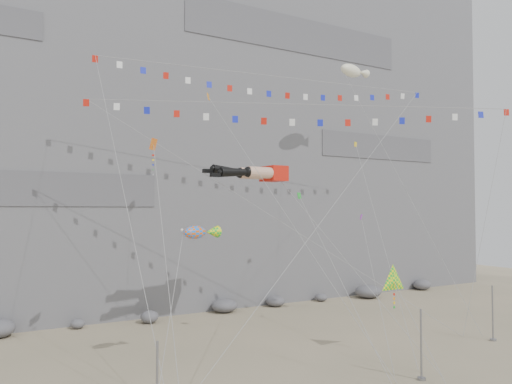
# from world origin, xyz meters

# --- Properties ---
(ground) EXTENTS (120.00, 120.00, 0.00)m
(ground) POSITION_xyz_m (0.00, 0.00, 0.00)
(ground) COLOR #9B8A6B
(ground) RESTS_ON ground
(cliff) EXTENTS (80.00, 28.00, 50.00)m
(cliff) POSITION_xyz_m (0.00, 32.00, 25.00)
(cliff) COLOR slate
(cliff) RESTS_ON ground
(talus_boulders) EXTENTS (60.00, 3.00, 1.20)m
(talus_boulders) POSITION_xyz_m (0.00, 17.00, 0.60)
(talus_boulders) COLOR slate
(talus_boulders) RESTS_ON ground
(anchor_pole_left) EXTENTS (0.12, 0.12, 3.89)m
(anchor_pole_left) POSITION_xyz_m (-14.18, -4.70, 1.95)
(anchor_pole_left) COLOR slate
(anchor_pole_left) RESTS_ON ground
(anchor_pole_center) EXTENTS (0.12, 0.12, 4.23)m
(anchor_pole_center) POSITION_xyz_m (1.57, -6.69, 2.11)
(anchor_pole_center) COLOR slate
(anchor_pole_center) RESTS_ON ground
(anchor_pole_right) EXTENTS (0.12, 0.12, 4.29)m
(anchor_pole_right) POSITION_xyz_m (13.44, -3.14, 2.14)
(anchor_pole_right) COLOR slate
(anchor_pole_right) RESTS_ON ground
(legs_kite) EXTENTS (9.85, 14.85, 19.28)m
(legs_kite) POSITION_xyz_m (-2.47, 6.57, 13.14)
(legs_kite) COLOR red
(legs_kite) RESTS_ON ground
(flag_banner_upper) EXTENTS (31.73, 17.14, 31.15)m
(flag_banner_upper) POSITION_xyz_m (1.98, 10.03, 22.32)
(flag_banner_upper) COLOR red
(flag_banner_upper) RESTS_ON ground
(flag_banner_lower) EXTENTS (31.42, 13.63, 22.46)m
(flag_banner_lower) POSITION_xyz_m (1.07, 4.36, 18.63)
(flag_banner_lower) COLOR red
(flag_banner_lower) RESTS_ON ground
(harlequin_kite) EXTENTS (2.33, 10.00, 17.21)m
(harlequin_kite) POSITION_xyz_m (-11.53, 4.29, 14.53)
(harlequin_kite) COLOR red
(harlequin_kite) RESTS_ON ground
(fish_windsock) EXTENTS (6.10, 6.61, 11.17)m
(fish_windsock) POSITION_xyz_m (-9.61, 1.69, 8.74)
(fish_windsock) COLOR #EA590B
(fish_windsock) RESTS_ON ground
(delta_kite) EXTENTS (3.56, 6.64, 8.46)m
(delta_kite) POSITION_xyz_m (3.95, -2.17, 5.13)
(delta_kite) COLOR yellow
(delta_kite) RESTS_ON ground
(blimp_windsock) EXTENTS (4.44, 14.46, 27.90)m
(blimp_windsock) POSITION_xyz_m (11.62, 11.24, 24.48)
(blimp_windsock) COLOR white
(blimp_windsock) RESTS_ON ground
(small_kite_a) EXTENTS (5.85, 16.28, 25.41)m
(small_kite_a) POSITION_xyz_m (-5.30, 8.75, 19.08)
(small_kite_a) COLOR orange
(small_kite_a) RESTS_ON ground
(small_kite_b) EXTENTS (6.34, 9.98, 14.60)m
(small_kite_b) POSITION_xyz_m (6.25, 3.76, 9.37)
(small_kite_b) COLOR purple
(small_kite_b) RESTS_ON ground
(small_kite_c) EXTENTS (1.70, 11.55, 15.72)m
(small_kite_c) POSITION_xyz_m (-0.55, 2.86, 11.04)
(small_kite_c) COLOR green
(small_kite_c) RESTS_ON ground
(small_kite_d) EXTENTS (6.00, 12.64, 20.87)m
(small_kite_d) POSITION_xyz_m (7.99, 6.28, 15.62)
(small_kite_d) COLOR yellow
(small_kite_d) RESTS_ON ground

